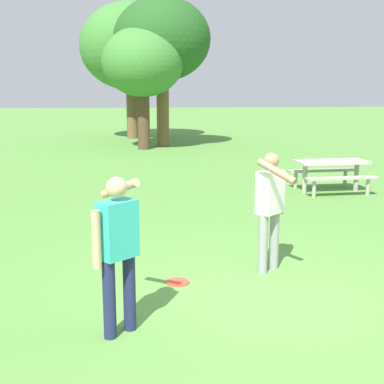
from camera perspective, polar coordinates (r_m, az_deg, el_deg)
The scene contains 8 objects.
ground_plane at distance 6.48m, azimuth 8.50°, elevation -11.39°, with size 120.00×120.00×0.00m, color #568E3D.
person_thrower at distance 7.12m, azimuth 8.57°, elevation -1.20°, with size 0.49×0.84×1.64m.
person_catcher at distance 5.29m, azimuth -8.16°, elevation -5.59°, with size 0.49×0.84×1.64m.
frisbee at distance 6.88m, azimuth -1.58°, elevation -9.79°, with size 0.30×0.30×0.03m, color #E04733.
picnic_table_near at distance 13.00m, azimuth 14.94°, elevation 2.44°, with size 1.79×1.53×0.77m.
tree_tall_left at distance 26.21m, azimuth -6.69°, elevation 15.45°, with size 4.90×4.90×6.50m.
tree_broad_center at distance 21.41m, azimuth -5.41°, elevation 13.84°, with size 3.25×3.25×4.86m.
tree_far_right at distance 22.43m, azimuth -3.29°, elevation 16.20°, with size 4.01×4.01×6.14m.
Camera 1 is at (-1.55, -5.78, 2.49)m, focal length 48.90 mm.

